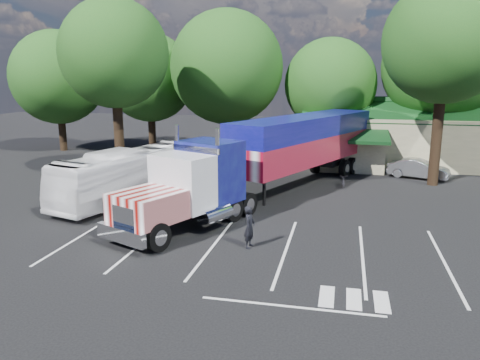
% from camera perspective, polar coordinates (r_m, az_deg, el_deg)
% --- Properties ---
extents(ground, '(120.00, 120.00, 0.00)m').
position_cam_1_polar(ground, '(26.57, 0.36, -3.43)').
color(ground, black).
rests_on(ground, ground).
extents(event_hall, '(24.20, 14.12, 5.55)m').
position_cam_1_polar(event_hall, '(43.87, 23.55, 4.85)').
color(event_hall, beige).
rests_on(event_hall, ground).
extents(tree_row_a, '(9.00, 9.00, 11.68)m').
position_cam_1_polar(tree_row_a, '(49.70, -21.31, 11.57)').
color(tree_row_a, black).
rests_on(tree_row_a, ground).
extents(tree_row_b, '(8.40, 8.40, 11.35)m').
position_cam_1_polar(tree_row_b, '(46.55, -10.93, 12.14)').
color(tree_row_b, black).
rests_on(tree_row_b, ground).
extents(tree_row_c, '(10.00, 10.00, 13.05)m').
position_cam_1_polar(tree_row_c, '(42.46, -1.62, 13.55)').
color(tree_row_c, black).
rests_on(tree_row_c, ground).
extents(tree_row_d, '(8.00, 8.00, 10.60)m').
position_cam_1_polar(tree_row_d, '(42.49, 10.93, 11.37)').
color(tree_row_d, black).
rests_on(tree_row_d, ground).
extents(tree_row_e, '(9.60, 9.60, 12.90)m').
position_cam_1_polar(tree_row_e, '(43.63, 23.22, 12.60)').
color(tree_row_e, black).
rests_on(tree_row_e, ground).
extents(tree_near_left, '(7.60, 7.60, 12.65)m').
position_cam_1_polar(tree_near_left, '(34.84, -15.07, 14.61)').
color(tree_near_left, black).
rests_on(tree_near_left, ground).
extents(tree_near_right, '(8.00, 8.00, 13.50)m').
position_cam_1_polar(tree_near_right, '(34.07, 23.76, 15.15)').
color(tree_near_right, black).
rests_on(tree_near_right, ground).
extents(semi_truck, '(12.22, 22.58, 4.92)m').
position_cam_1_polar(semi_truck, '(29.50, 5.06, 3.67)').
color(semi_truck, black).
rests_on(semi_truck, ground).
extents(woman, '(0.54, 0.74, 1.87)m').
position_cam_1_polar(woman, '(20.37, 1.18, -5.73)').
color(woman, black).
rests_on(woman, ground).
extents(bicycle, '(0.66, 1.62, 0.83)m').
position_cam_1_polar(bicycle, '(32.37, 12.47, -0.05)').
color(bicycle, black).
rests_on(bicycle, ground).
extents(tour_bus, '(5.62, 11.40, 3.10)m').
position_cam_1_polar(tour_bus, '(28.91, -13.11, 0.71)').
color(tour_bus, white).
rests_on(tour_bus, ground).
extents(silver_sedan, '(4.51, 2.84, 1.40)m').
position_cam_1_polar(silver_sedan, '(36.48, 20.91, 1.28)').
color(silver_sedan, '#969A9D').
rests_on(silver_sedan, ground).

